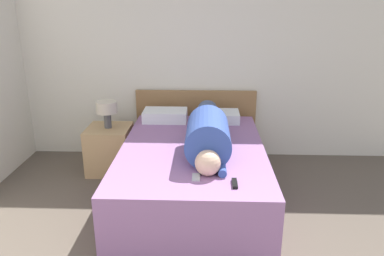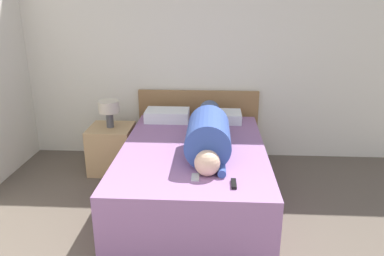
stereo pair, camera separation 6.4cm
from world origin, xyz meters
name	(u,v)px [view 2 (the right image)]	position (x,y,z in m)	size (l,w,h in m)	color
wall_back	(213,55)	(0.00, 3.78, 1.30)	(5.91, 0.06, 2.60)	silver
bed	(193,174)	(-0.18, 2.53, 0.29)	(1.40, 2.08, 0.58)	#936699
headboard	(198,123)	(-0.18, 3.71, 0.44)	(1.52, 0.04, 0.87)	olive
nightstand	(112,149)	(-1.18, 3.19, 0.27)	(0.50, 0.49, 0.54)	tan
table_lamp	(109,109)	(-1.18, 3.19, 0.77)	(0.24, 0.24, 0.31)	#4C4C51
person_lying	(208,132)	(-0.03, 2.49, 0.75)	(0.40, 1.63, 0.40)	#DBB293
pillow_near_headboard	(167,115)	(-0.53, 3.37, 0.65)	(0.51, 0.33, 0.13)	white
pillow_second	(220,117)	(0.10, 3.37, 0.64)	(0.49, 0.33, 0.12)	white
tv_remote	(233,184)	(0.18, 1.75, 0.59)	(0.04, 0.15, 0.02)	black
cell_phone	(195,177)	(-0.13, 1.86, 0.59)	(0.06, 0.13, 0.01)	#B2B7BC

